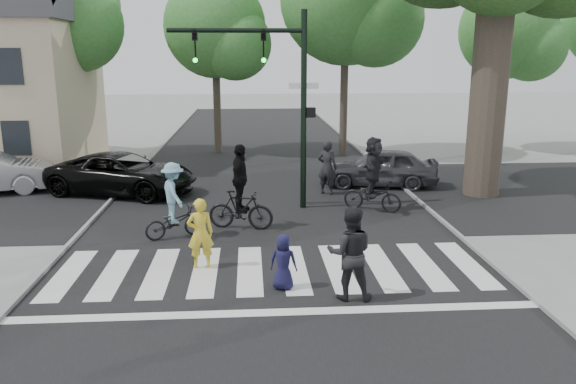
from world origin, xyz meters
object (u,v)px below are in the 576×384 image
object	(u,v)px
pedestrian_adult	(350,253)
cyclist_mid	(240,195)
pedestrian_child	(283,262)
car_grey	(380,167)
cyclist_right	(373,178)
traffic_signal	(276,82)
car_suv	(123,174)
pedestrian_woman	(200,233)
cyclist_left	(174,206)

from	to	relation	value
pedestrian_adult	cyclist_mid	world-z (taller)	cyclist_mid
pedestrian_child	cyclist_mid	xyz separation A→B (m)	(-0.92, 4.19, 0.39)
cyclist_mid	car_grey	world-z (taller)	cyclist_mid
cyclist_right	car_grey	distance (m)	3.45
traffic_signal	pedestrian_child	size ratio (longest dim) A/B	5.14
cyclist_mid	traffic_signal	bearing A→B (deg)	62.58
cyclist_right	car_grey	xyz separation A→B (m)	(1.00, 3.29, -0.32)
pedestrian_child	car_suv	size ratio (longest dim) A/B	0.23
car_grey	car_suv	bearing A→B (deg)	-76.83
pedestrian_adult	car_grey	size ratio (longest dim) A/B	0.46
traffic_signal	cyclist_mid	size ratio (longest dim) A/B	2.53
traffic_signal	pedestrian_child	xyz separation A→B (m)	(-0.17, -6.29, -3.32)
cyclist_mid	car_grey	xyz separation A→B (m)	(5.03, 4.89, -0.27)
cyclist_right	pedestrian_woman	bearing A→B (deg)	-137.66
traffic_signal	pedestrian_adult	distance (m)	7.54
pedestrian_woman	car_suv	distance (m)	7.93
cyclist_left	car_suv	bearing A→B (deg)	115.56
cyclist_right	car_suv	xyz separation A→B (m)	(-8.16, 2.77, -0.32)
traffic_signal	cyclist_mid	distance (m)	3.76
pedestrian_adult	pedestrian_woman	bearing A→B (deg)	-24.34
pedestrian_child	cyclist_mid	size ratio (longest dim) A/B	0.49
pedestrian_woman	pedestrian_child	world-z (taller)	pedestrian_woman
cyclist_right	car_grey	bearing A→B (deg)	73.18
cyclist_mid	car_suv	world-z (taller)	cyclist_mid
pedestrian_child	cyclist_mid	world-z (taller)	cyclist_mid
car_grey	pedestrian_child	bearing A→B (deg)	-14.47
pedestrian_adult	cyclist_left	size ratio (longest dim) A/B	0.94
traffic_signal	pedestrian_woman	xyz separation A→B (m)	(-1.95, -4.96, -3.09)
pedestrian_woman	car_grey	size ratio (longest dim) A/B	0.39
pedestrian_woman	pedestrian_child	distance (m)	2.24
cyclist_mid	car_grey	size ratio (longest dim) A/B	0.57
pedestrian_child	car_suv	bearing A→B (deg)	-45.13
pedestrian_woman	traffic_signal	bearing A→B (deg)	-122.25
traffic_signal	pedestrian_woman	bearing A→B (deg)	-111.46
pedestrian_woman	cyclist_right	world-z (taller)	cyclist_right
pedestrian_woman	cyclist_left	xyz separation A→B (m)	(-0.86, 2.21, 0.06)
pedestrian_adult	cyclist_left	distance (m)	5.67
pedestrian_child	cyclist_left	distance (m)	4.43
pedestrian_woman	pedestrian_child	bearing A→B (deg)	132.45
car_suv	cyclist_left	bearing A→B (deg)	-136.01
cyclist_left	cyclist_mid	world-z (taller)	cyclist_mid
car_suv	pedestrian_child	bearing A→B (deg)	-131.06
cyclist_right	car_suv	world-z (taller)	cyclist_right
pedestrian_child	cyclist_mid	distance (m)	4.31
cyclist_left	cyclist_mid	size ratio (longest dim) A/B	0.85
cyclist_right	car_grey	size ratio (longest dim) A/B	0.56
pedestrian_woman	cyclist_mid	bearing A→B (deg)	-117.55
traffic_signal	pedestrian_adult	xyz separation A→B (m)	(1.11, -6.84, -2.96)
pedestrian_adult	pedestrian_child	bearing A→B (deg)	-16.15
pedestrian_adult	traffic_signal	bearing A→B (deg)	-73.49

